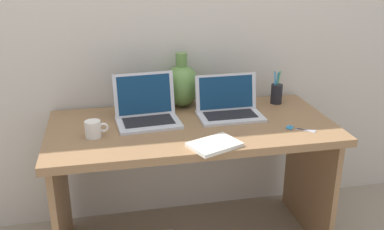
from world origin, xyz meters
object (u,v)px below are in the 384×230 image
object	(u,v)px
laptop_right	(228,105)
scissors	(295,128)
coffee_mug	(94,129)
pen_cup	(276,93)
laptop_left	(146,109)
green_vase	(182,85)
notebook_stack	(214,145)

from	to	relation	value
laptop_right	scissors	xyz separation A→B (m)	(0.28, -0.26, -0.05)
coffee_mug	pen_cup	world-z (taller)	pen_cup
laptop_left	green_vase	distance (m)	0.30
notebook_stack	scissors	world-z (taller)	notebook_stack
scissors	notebook_stack	bearing A→B (deg)	-165.22
coffee_mug	scissors	bearing A→B (deg)	-5.92
green_vase	notebook_stack	xyz separation A→B (m)	(0.05, -0.58, -0.12)
coffee_mug	scissors	size ratio (longest dim) A/B	0.83
laptop_left	notebook_stack	bearing A→B (deg)	-54.98
laptop_left	notebook_stack	distance (m)	0.47
laptop_left	laptop_right	size ratio (longest dim) A/B	0.98
scissors	laptop_right	bearing A→B (deg)	136.78
laptop_left	coffee_mug	size ratio (longest dim) A/B	3.01
laptop_right	coffee_mug	distance (m)	0.73
notebook_stack	coffee_mug	bearing A→B (deg)	157.71
laptop_right	scissors	bearing A→B (deg)	-43.22
laptop_right	scissors	world-z (taller)	laptop_right
laptop_right	notebook_stack	world-z (taller)	laptop_right
laptop_right	pen_cup	size ratio (longest dim) A/B	1.78
coffee_mug	pen_cup	distance (m)	1.08
green_vase	laptop_right	bearing A→B (deg)	-42.41
scissors	coffee_mug	bearing A→B (deg)	174.08
laptop_left	pen_cup	xyz separation A→B (m)	(0.77, 0.13, -0.00)
coffee_mug	laptop_right	bearing A→B (deg)	12.44
notebook_stack	laptop_left	bearing A→B (deg)	125.02
laptop_left	laptop_right	bearing A→B (deg)	-0.59
laptop_right	scissors	size ratio (longest dim) A/B	2.53
laptop_left	green_vase	size ratio (longest dim) A/B	1.09
notebook_stack	coffee_mug	world-z (taller)	coffee_mug
laptop_left	pen_cup	size ratio (longest dim) A/B	1.76
green_vase	notebook_stack	bearing A→B (deg)	-85.50
laptop_right	green_vase	world-z (taller)	green_vase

